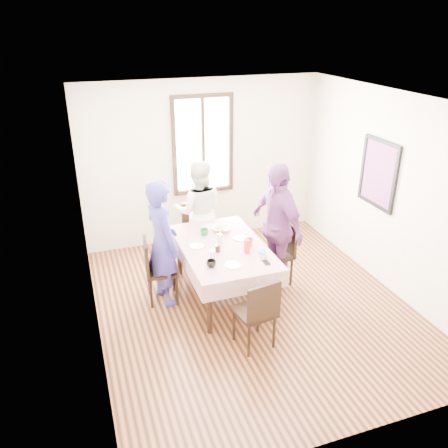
% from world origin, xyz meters
% --- Properties ---
extents(ground, '(4.50, 4.50, 0.00)m').
position_xyz_m(ground, '(0.00, 0.00, 0.00)').
color(ground, black).
rests_on(ground, ground).
extents(back_wall, '(4.00, 0.00, 4.00)m').
position_xyz_m(back_wall, '(0.00, 2.25, 1.35)').
color(back_wall, beige).
rests_on(back_wall, ground).
extents(right_wall, '(0.00, 4.50, 4.50)m').
position_xyz_m(right_wall, '(2.00, 0.00, 1.35)').
color(right_wall, beige).
rests_on(right_wall, ground).
extents(window_frame, '(1.02, 0.06, 1.62)m').
position_xyz_m(window_frame, '(0.00, 2.23, 1.65)').
color(window_frame, black).
rests_on(window_frame, back_wall).
extents(window_pane, '(0.90, 0.02, 1.50)m').
position_xyz_m(window_pane, '(0.00, 2.24, 1.65)').
color(window_pane, white).
rests_on(window_pane, back_wall).
extents(art_poster, '(0.04, 0.76, 0.96)m').
position_xyz_m(art_poster, '(1.98, 0.30, 1.55)').
color(art_poster, red).
rests_on(art_poster, right_wall).
extents(dining_table, '(0.97, 1.63, 0.75)m').
position_xyz_m(dining_table, '(-0.29, 0.38, 0.38)').
color(dining_table, black).
rests_on(dining_table, ground).
extents(tablecloth, '(1.09, 1.75, 0.01)m').
position_xyz_m(tablecloth, '(-0.29, 0.38, 0.76)').
color(tablecloth, '#5B050F').
rests_on(tablecloth, dining_table).
extents(chair_left, '(0.46, 0.46, 0.91)m').
position_xyz_m(chair_left, '(-1.10, 0.53, 0.46)').
color(chair_left, black).
rests_on(chair_left, ground).
extents(chair_right, '(0.47, 0.47, 0.91)m').
position_xyz_m(chair_right, '(0.52, 0.43, 0.46)').
color(chair_right, black).
rests_on(chair_right, ground).
extents(chair_far, '(0.48, 0.48, 0.91)m').
position_xyz_m(chair_far, '(-0.29, 1.50, 0.46)').
color(chair_far, black).
rests_on(chair_far, ground).
extents(chair_near, '(0.48, 0.48, 0.91)m').
position_xyz_m(chair_near, '(-0.29, -0.74, 0.46)').
color(chair_near, black).
rests_on(chair_near, ground).
extents(person_left, '(0.55, 0.71, 1.72)m').
position_xyz_m(person_left, '(-1.08, 0.53, 0.86)').
color(person_left, '#39318D').
rests_on(person_left, ground).
extents(person_far, '(0.93, 0.81, 1.63)m').
position_xyz_m(person_far, '(-0.29, 1.48, 0.81)').
color(person_far, white).
rests_on(person_far, ground).
extents(person_right, '(0.63, 1.12, 1.81)m').
position_xyz_m(person_right, '(0.50, 0.43, 0.90)').
color(person_right, '#743A78').
rests_on(person_right, ground).
extents(mug_black, '(0.13, 0.13, 0.09)m').
position_xyz_m(mug_black, '(-0.61, -0.11, 0.81)').
color(mug_black, black).
rests_on(mug_black, tablecloth).
extents(mug_flag, '(0.13, 0.13, 0.10)m').
position_xyz_m(mug_flag, '(0.04, 0.28, 0.81)').
color(mug_flag, red).
rests_on(mug_flag, tablecloth).
extents(mug_green, '(0.16, 0.16, 0.09)m').
position_xyz_m(mug_green, '(-0.43, 0.78, 0.81)').
color(mug_green, '#0C7226').
rests_on(mug_green, tablecloth).
extents(serving_bowl, '(0.31, 0.31, 0.06)m').
position_xyz_m(serving_bowl, '(-0.16, 0.82, 0.79)').
color(serving_bowl, white).
rests_on(serving_bowl, tablecloth).
extents(juice_carton, '(0.06, 0.06, 0.19)m').
position_xyz_m(juice_carton, '(-0.07, 0.08, 0.86)').
color(juice_carton, red).
rests_on(juice_carton, tablecloth).
extents(butter_tub, '(0.11, 0.11, 0.06)m').
position_xyz_m(butter_tub, '(0.09, -0.06, 0.79)').
color(butter_tub, white).
rests_on(butter_tub, tablecloth).
extents(jam_jar, '(0.07, 0.07, 0.09)m').
position_xyz_m(jam_jar, '(-0.41, 0.24, 0.81)').
color(jam_jar, black).
rests_on(jam_jar, tablecloth).
extents(drinking_glass, '(0.07, 0.07, 0.09)m').
position_xyz_m(drinking_glass, '(-0.52, 0.12, 0.81)').
color(drinking_glass, silver).
rests_on(drinking_glass, tablecloth).
extents(smartphone, '(0.07, 0.14, 0.01)m').
position_xyz_m(smartphone, '(0.06, -0.23, 0.77)').
color(smartphone, black).
rests_on(smartphone, tablecloth).
extents(flower_vase, '(0.07, 0.07, 0.15)m').
position_xyz_m(flower_vase, '(-0.32, 0.43, 0.84)').
color(flower_vase, silver).
rests_on(flower_vase, tablecloth).
extents(plate_left, '(0.20, 0.20, 0.01)m').
position_xyz_m(plate_left, '(-0.62, 0.47, 0.77)').
color(plate_left, white).
rests_on(plate_left, tablecloth).
extents(plate_right, '(0.20, 0.20, 0.01)m').
position_xyz_m(plate_right, '(0.01, 0.51, 0.77)').
color(plate_right, white).
rests_on(plate_right, tablecloth).
extents(plate_far, '(0.20, 0.20, 0.01)m').
position_xyz_m(plate_far, '(-0.28, 1.01, 0.77)').
color(plate_far, white).
rests_on(plate_far, tablecloth).
extents(plate_near, '(0.20, 0.20, 0.01)m').
position_xyz_m(plate_near, '(-0.35, -0.16, 0.77)').
color(plate_near, white).
rests_on(plate_near, tablecloth).
extents(butter_lid, '(0.12, 0.12, 0.01)m').
position_xyz_m(butter_lid, '(0.09, -0.06, 0.82)').
color(butter_lid, blue).
rests_on(butter_lid, butter_tub).
extents(flower_bunch, '(0.09, 0.09, 0.10)m').
position_xyz_m(flower_bunch, '(-0.32, 0.43, 0.96)').
color(flower_bunch, yellow).
rests_on(flower_bunch, flower_vase).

